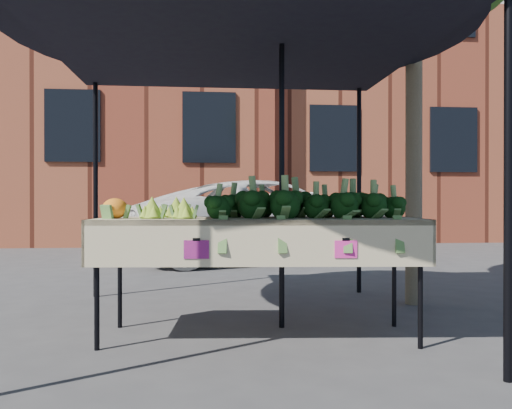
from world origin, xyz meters
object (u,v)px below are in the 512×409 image
table (258,278)px  street_tree (414,68)px  canopy (238,159)px  vehicle (271,118)px

table → street_tree: bearing=33.8°
canopy → vehicle: 5.08m
table → street_tree: 2.77m
canopy → street_tree: street_tree is taller
table → vehicle: vehicle is taller
street_tree → vehicle: bearing=102.8°
canopy → street_tree: size_ratio=0.67×
vehicle → table: bearing=157.9°
vehicle → canopy: bearing=155.8°
canopy → street_tree: (1.80, 0.75, 0.99)m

